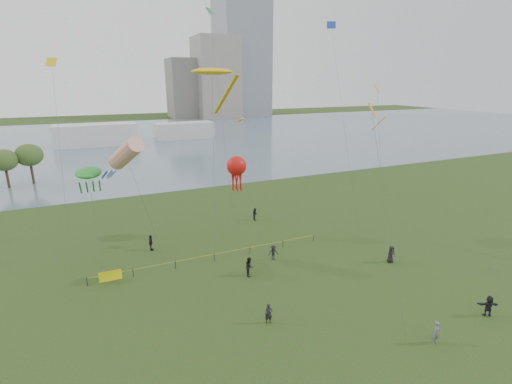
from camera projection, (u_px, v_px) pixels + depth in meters
name	position (u px, v px, depth m)	size (l,w,h in m)	color
ground_plane	(310.00, 330.00, 27.65)	(400.00, 400.00, 0.00)	#1D3210
lake	(139.00, 140.00, 115.13)	(400.00, 120.00, 0.08)	slate
building_mid	(216.00, 78.00, 181.75)	(20.00, 20.00, 38.00)	gray
building_low	(186.00, 88.00, 183.01)	(16.00, 18.00, 28.00)	slate
pavilion_left	(96.00, 135.00, 105.24)	(22.00, 8.00, 6.00)	silver
pavilion_right	(184.00, 130.00, 118.10)	(18.00, 7.00, 5.00)	silver
fence	(153.00, 268.00, 35.68)	(24.07, 0.07, 1.05)	black
kite_flyer	(437.00, 333.00, 25.99)	(0.64, 0.42, 1.76)	slate
spectator_a	(249.00, 266.00, 35.13)	(0.91, 0.71, 1.88)	black
spectator_b	(273.00, 252.00, 38.24)	(1.04, 0.60, 1.62)	black
spectator_c	(151.00, 243.00, 40.34)	(1.04, 0.43, 1.77)	black
spectator_d	(391.00, 254.00, 37.69)	(0.88, 0.57, 1.79)	black
spectator_e	(489.00, 306.00, 29.09)	(1.60, 0.51, 1.73)	black
spectator_f	(269.00, 314.00, 28.21)	(0.59, 0.39, 1.62)	black
spectator_g	(255.00, 214.00, 49.22)	(0.79, 0.62, 1.63)	black
kite_stingray	(213.00, 72.00, 40.21)	(5.16, 9.94, 19.15)	#3F3F42
kite_windsock	(126.00, 154.00, 35.19)	(5.05, 4.95, 13.03)	#3F3F42
kite_creature	(88.00, 173.00, 35.16)	(2.38, 6.36, 9.89)	#3F3F42
kite_octopus	(236.00, 166.00, 42.03)	(2.26, 9.71, 9.69)	#3F3F42
kite_delta	(374.00, 120.00, 30.83)	(3.65, 9.72, 16.07)	#3F3F42
small_kites	(247.00, 45.00, 38.22)	(30.83, 16.02, 9.45)	yellow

